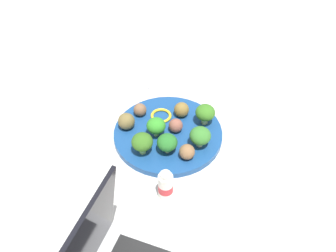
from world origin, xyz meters
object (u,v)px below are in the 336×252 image
(broccoli_floret_back_left, at_px, (205,113))
(meatball_center, at_px, (176,126))
(broccoli_floret_front_right, at_px, (142,142))
(meatball_mid_right, at_px, (126,121))
(broccoli_floret_far_rim, at_px, (167,143))
(meatball_mid_left, at_px, (182,110))
(yogurt_bottle, at_px, (166,186))
(fork, at_px, (160,74))
(meatball_near_rim, at_px, (187,152))
(broccoli_floret_front_left, at_px, (156,126))
(knife, at_px, (148,74))
(pepper_ring_far_rim, at_px, (161,116))
(meatball_front_right, at_px, (140,110))
(broccoli_floret_mid_right, at_px, (200,136))
(plate, at_px, (168,134))
(napkin, at_px, (154,74))

(broccoli_floret_back_left, distance_m, meatball_center, 0.08)
(broccoli_floret_front_right, relative_size, meatball_mid_right, 1.32)
(broccoli_floret_far_rim, xyz_separation_m, meatball_mid_left, (-0.12, 0.06, -0.01))
(meatball_mid_right, relative_size, yogurt_bottle, 0.55)
(meatball_mid_right, height_order, fork, meatball_mid_right)
(yogurt_bottle, bearing_deg, fork, 171.98)
(meatball_near_rim, relative_size, fork, 0.32)
(broccoli_floret_front_left, distance_m, broccoli_floret_front_right, 0.07)
(meatball_mid_left, distance_m, knife, 0.22)
(pepper_ring_far_rim, distance_m, knife, 0.20)
(meatball_near_rim, height_order, meatball_front_right, meatball_near_rim)
(meatball_mid_right, relative_size, pepper_ring_far_rim, 0.78)
(meatball_center, bearing_deg, broccoli_floret_mid_right, 39.30)
(pepper_ring_far_rim, bearing_deg, meatball_near_rim, 13.28)
(yogurt_bottle, bearing_deg, meatball_front_right, -175.33)
(broccoli_floret_front_right, bearing_deg, plate, 128.49)
(broccoli_floret_back_left, distance_m, meatball_near_rim, 0.13)
(plate, xyz_separation_m, broccoli_floret_back_left, (-0.01, 0.10, 0.04))
(plate, bearing_deg, broccoli_floret_front_left, -78.00)
(broccoli_floret_back_left, distance_m, knife, 0.28)
(broccoli_floret_front_left, bearing_deg, pepper_ring_far_rim, 160.11)
(broccoli_floret_front_right, xyz_separation_m, meatball_mid_right, (-0.09, -0.03, -0.01))
(plate, relative_size, broccoli_floret_mid_right, 5.07)
(plate, height_order, broccoli_floret_front_right, broccoli_floret_front_right)
(broccoli_floret_front_left, xyz_separation_m, meatball_mid_right, (-0.04, -0.07, -0.01))
(broccoli_floret_mid_right, height_order, meatball_front_right, broccoli_floret_mid_right)
(plate, xyz_separation_m, pepper_ring_far_rim, (-0.06, -0.01, 0.01))
(broccoli_floret_far_rim, bearing_deg, fork, 173.51)
(napkin, height_order, yogurt_bottle, yogurt_bottle)
(meatball_mid_left, bearing_deg, broccoli_floret_mid_right, 10.24)
(plate, relative_size, broccoli_floret_back_left, 4.90)
(meatball_near_rim, xyz_separation_m, yogurt_bottle, (0.09, -0.07, 0.00))
(broccoli_floret_front_left, height_order, broccoli_floret_mid_right, broccoli_floret_mid_right)
(broccoli_floret_front_left, height_order, pepper_ring_far_rim, broccoli_floret_front_left)
(meatball_center, xyz_separation_m, meatball_mid_left, (-0.06, 0.03, 0.00))
(napkin, relative_size, knife, 1.17)
(napkin, bearing_deg, plate, -1.11)
(meatball_front_right, relative_size, pepper_ring_far_rim, 0.62)
(broccoli_floret_back_left, xyz_separation_m, fork, (-0.25, -0.08, -0.04))
(meatball_front_right, bearing_deg, broccoli_floret_front_right, -5.08)
(broccoli_floret_back_left, xyz_separation_m, pepper_ring_far_rim, (-0.04, -0.11, -0.03))
(meatball_near_rim, bearing_deg, broccoli_floret_mid_right, 129.10)
(broccoli_floret_front_left, height_order, yogurt_bottle, yogurt_bottle)
(broccoli_floret_back_left, bearing_deg, knife, -155.57)
(fork, relative_size, yogurt_bottle, 1.53)
(plate, xyz_separation_m, knife, (-0.26, -0.01, -0.00))
(meatball_center, xyz_separation_m, pepper_ring_far_rim, (-0.06, -0.03, -0.01))
(fork, bearing_deg, meatball_mid_left, 6.70)
(broccoli_floret_front_right, relative_size, meatball_near_rim, 1.50)
(knife, bearing_deg, napkin, 108.41)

